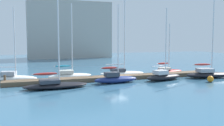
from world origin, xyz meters
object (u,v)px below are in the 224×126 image
object	(u,v)px
sailboat_2	(70,75)
mooring_buoy_orange	(210,79)
sailboat_1	(55,84)
sailboat_3	(115,78)
sailboat_5	(163,76)
sailboat_7	(209,74)
harbor_building_distant	(69,30)
sailboat_6	(167,70)
sailboat_4	(122,72)
sailboat_0	(13,77)

from	to	relation	value
sailboat_2	mooring_buoy_orange	distance (m)	18.06
sailboat_1	sailboat_3	size ratio (longest dim) A/B	1.03
mooring_buoy_orange	sailboat_5	bearing A→B (deg)	145.30
sailboat_7	harbor_building_distant	xyz separation A→B (m)	(-10.70, 44.32, 7.20)
harbor_building_distant	sailboat_7	bearing A→B (deg)	-76.42
sailboat_6	harbor_building_distant	size ratio (longest dim) A/B	0.33
sailboat_4	harbor_building_distant	distance (m)	39.01
sailboat_6	harbor_building_distant	xyz separation A→B (m)	(-7.67, 38.60, 7.31)
sailboat_0	sailboat_2	xyz separation A→B (m)	(7.11, 0.06, 0.00)
sailboat_0	sailboat_3	bearing A→B (deg)	-10.13
sailboat_0	sailboat_3	size ratio (longest dim) A/B	0.98
sailboat_1	sailboat_4	size ratio (longest dim) A/B	0.88
sailboat_4	harbor_building_distant	xyz separation A→B (m)	(-0.25, 38.32, 7.28)
sailboat_2	sailboat_3	distance (m)	6.96
sailboat_3	mooring_buoy_orange	world-z (taller)	sailboat_3
sailboat_1	sailboat_2	distance (m)	6.88
sailboat_6	sailboat_4	bearing A→B (deg)	168.64
sailboat_3	sailboat_7	bearing A→B (deg)	-4.16
sailboat_7	harbor_building_distant	distance (m)	46.16
sailboat_4	sailboat_6	xyz separation A→B (m)	(7.42, -0.28, -0.03)
sailboat_1	sailboat_3	world-z (taller)	sailboat_1
sailboat_2	sailboat_5	world-z (taller)	sailboat_2
sailboat_2	sailboat_5	size ratio (longest dim) A/B	1.08
sailboat_5	sailboat_7	bearing A→B (deg)	-13.68
sailboat_4	sailboat_7	size ratio (longest dim) A/B	1.03
sailboat_1	sailboat_5	bearing A→B (deg)	1.67
sailboat_1	sailboat_7	bearing A→B (deg)	-0.10
sailboat_4	sailboat_6	size ratio (longest dim) A/B	1.44
sailboat_7	harbor_building_distant	bearing A→B (deg)	113.31
sailboat_3	sailboat_5	xyz separation A→B (m)	(6.54, -0.24, -0.04)
mooring_buoy_orange	sailboat_1	bearing A→B (deg)	172.43
sailboat_1	mooring_buoy_orange	size ratio (longest dim) A/B	12.49
sailboat_0	sailboat_7	xyz separation A→B (m)	(25.21, -5.69, 0.03)
sailboat_4	sailboat_5	size ratio (longest dim) A/B	1.19
sailboat_0	sailboat_1	distance (m)	7.58
sailboat_4	sailboat_0	bearing A→B (deg)	-174.46
harbor_building_distant	sailboat_3	bearing A→B (deg)	-93.71
sailboat_3	harbor_building_distant	size ratio (longest dim) A/B	0.41
sailboat_3	sailboat_6	size ratio (longest dim) A/B	1.24
mooring_buoy_orange	harbor_building_distant	size ratio (longest dim) A/B	0.03
sailboat_5	sailboat_6	world-z (taller)	sailboat_5
sailboat_3	sailboat_4	bearing A→B (deg)	58.59
sailboat_3	sailboat_0	bearing A→B (deg)	153.90
sailboat_2	sailboat_7	distance (m)	18.99
sailboat_0	sailboat_3	xyz separation A→B (m)	(11.67, -5.20, 0.06)
sailboat_1	sailboat_7	world-z (taller)	sailboat_7
sailboat_2	mooring_buoy_orange	size ratio (longest dim) A/B	12.88
sailboat_3	sailboat_4	distance (m)	6.32
sailboat_3	mooring_buoy_orange	xyz separation A→B (m)	(11.24, -3.49, -0.21)
mooring_buoy_orange	harbor_building_distant	world-z (taller)	harbor_building_distant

